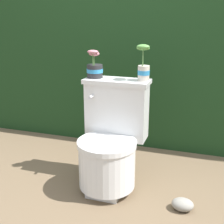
# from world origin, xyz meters

# --- Properties ---
(ground_plane) EXTENTS (12.00, 12.00, 0.00)m
(ground_plane) POSITION_xyz_m (0.00, 0.00, 0.00)
(ground_plane) COLOR brown
(hedge_backdrop) EXTENTS (3.73, 1.01, 1.56)m
(hedge_backdrop) POSITION_xyz_m (0.00, 1.38, 0.78)
(hedge_backdrop) COLOR #193819
(hedge_backdrop) RESTS_ON ground
(toilet) EXTENTS (0.47, 0.53, 0.77)m
(toilet) POSITION_xyz_m (0.07, 0.13, 0.34)
(toilet) COLOR silver
(toilet) RESTS_ON ground
(potted_plant_left) EXTENTS (0.12, 0.13, 0.21)m
(potted_plant_left) POSITION_xyz_m (-0.10, 0.27, 0.84)
(potted_plant_left) COLOR #262628
(potted_plant_left) RESTS_ON toilet
(potted_plant_midleft) EXTENTS (0.10, 0.10, 0.25)m
(potted_plant_midleft) POSITION_xyz_m (0.26, 0.28, 0.88)
(potted_plant_midleft) COLOR beige
(potted_plant_midleft) RESTS_ON toilet
(garden_stone) EXTENTS (0.14, 0.11, 0.08)m
(garden_stone) POSITION_xyz_m (0.61, -0.02, 0.04)
(garden_stone) COLOR gray
(garden_stone) RESTS_ON ground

